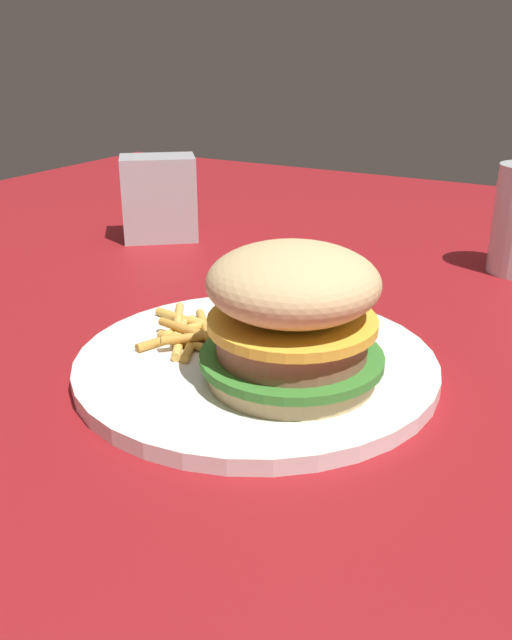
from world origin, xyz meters
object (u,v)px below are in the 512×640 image
Objects in this scene: sandwich at (292,314)px; napkin_dispenser at (159,198)px; fries_pile at (193,332)px; plate at (256,364)px.

napkin_dispenser is (0.28, 0.33, -0.01)m from sandwich.
sandwich is at bearing 100.34° from napkin_dispenser.
sandwich reaches higher than napkin_dispenser.
napkin_dispenser is (0.26, 0.23, 0.03)m from fries_pile.
plate is 0.07m from sandwich.
plate is 2.65× the size of napkin_dispenser.
napkin_dispenser reaches higher than fries_pile.
plate is 0.39m from napkin_dispenser.
sandwich reaches higher than fries_pile.
sandwich is at bearing -115.79° from plate.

